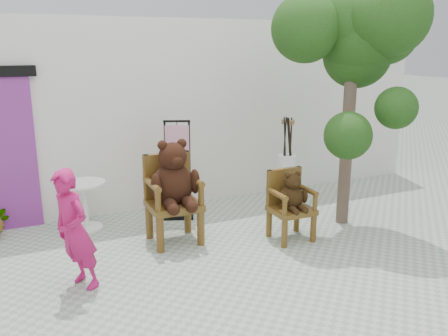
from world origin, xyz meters
The scene contains 9 objects.
ground_plane centered at (0.00, 0.00, 0.00)m, with size 60.00×60.00×0.00m, color #9AA392.
back_wall centered at (0.00, 3.10, 1.50)m, with size 9.00×1.00×3.00m, color silver.
chair_big centered at (-0.82, 1.16, 0.80)m, with size 0.67×0.74×1.41m.
chair_small centered at (0.66, 0.59, 0.58)m, with size 0.54×0.52×0.96m.
person centered at (-2.20, 0.34, 0.68)m, with size 0.50×0.33×1.37m, color #BB175D.
cafe_table centered at (-1.83, 2.10, 0.44)m, with size 0.60×0.60×0.70m.
display_stand centered at (-0.45, 2.02, 0.58)m, with size 0.55×0.49×1.51m.
stool_bucket centered at (1.44, 1.95, 0.64)m, with size 0.32×0.32×1.45m.
tree centered at (1.80, 0.75, 2.71)m, with size 1.97×1.65×3.51m.
Camera 1 is at (-2.70, -4.60, 2.59)m, focal length 38.00 mm.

